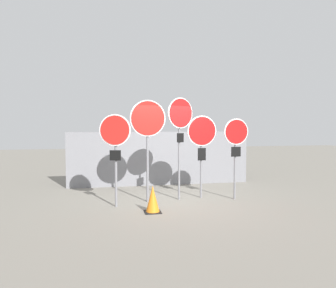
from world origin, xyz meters
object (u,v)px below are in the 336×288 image
stop_sign_2 (180,122)px  stop_sign_3 (202,137)px  stop_sign_0 (115,139)px  stop_sign_1 (148,126)px  traffic_cone_0 (153,199)px  stop_sign_4 (236,139)px

stop_sign_2 → stop_sign_3: 0.75m
stop_sign_0 → stop_sign_1: (0.85, 0.38, 0.32)m
stop_sign_0 → stop_sign_3: bearing=28.2°
stop_sign_0 → stop_sign_2: (1.72, 0.46, 0.41)m
stop_sign_0 → traffic_cone_0: 1.71m
stop_sign_3 → traffic_cone_0: 2.39m
stop_sign_2 → traffic_cone_0: stop_sign_2 is taller
stop_sign_0 → stop_sign_1: bearing=38.8°
stop_sign_1 → stop_sign_2: bearing=-0.3°
stop_sign_0 → stop_sign_1: 0.98m
stop_sign_2 → traffic_cone_0: 2.28m
stop_sign_3 → traffic_cone_0: (-1.54, -1.19, -1.38)m
stop_sign_1 → traffic_cone_0: (-0.04, -1.01, -1.68)m
stop_sign_4 → traffic_cone_0: 2.85m
stop_sign_4 → traffic_cone_0: bearing=-165.3°
stop_sign_0 → stop_sign_2: bearing=29.8°
stop_sign_1 → stop_sign_2: (0.88, 0.08, 0.09)m
stop_sign_0 → traffic_cone_0: (0.81, -0.64, -1.37)m
stop_sign_0 → stop_sign_1: size_ratio=0.86×
stop_sign_2 → stop_sign_4: (1.46, -0.26, -0.45)m
stop_sign_0 → stop_sign_4: (3.19, 0.20, -0.04)m
traffic_cone_0 → stop_sign_3: bearing=37.7°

